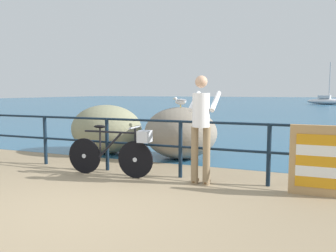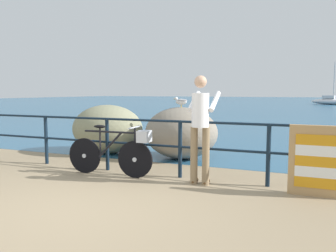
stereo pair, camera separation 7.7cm
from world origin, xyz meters
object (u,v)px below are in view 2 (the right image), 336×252
object	(u,v)px
bicycle	(116,151)
breakwater_boulder_main	(181,133)
breakwater_boulder_left	(107,129)
sailboat	(331,101)
person_at_railing	(201,124)
folded_deckchair_stack	(319,161)
seagull	(181,101)

from	to	relation	value
bicycle	breakwater_boulder_main	world-z (taller)	breakwater_boulder_main
breakwater_boulder_left	sailboat	size ratio (longest dim) A/B	0.37
bicycle	sailboat	xyz separation A→B (m)	(5.88, 38.10, -0.04)
bicycle	sailboat	world-z (taller)	sailboat
person_at_railing	bicycle	bearing A→B (deg)	91.99
folded_deckchair_stack	breakwater_boulder_main	bearing A→B (deg)	146.18
breakwater_boulder_main	seagull	bearing A→B (deg)	-73.12
bicycle	breakwater_boulder_left	world-z (taller)	breakwater_boulder_left
bicycle	breakwater_boulder_main	xyz separation A→B (m)	(0.52, 1.98, 0.12)
bicycle	folded_deckchair_stack	distance (m)	3.33
breakwater_boulder_main	seagull	world-z (taller)	seagull
bicycle	folded_deckchair_stack	size ratio (longest dim) A/B	1.63
folded_deckchair_stack	breakwater_boulder_left	bearing A→B (deg)	158.75
bicycle	person_at_railing	xyz separation A→B (m)	(1.55, 0.07, 0.53)
bicycle	breakwater_boulder_main	bearing A→B (deg)	73.19
bicycle	sailboat	bearing A→B (deg)	79.11
folded_deckchair_stack	breakwater_boulder_left	distance (m)	5.10
folded_deckchair_stack	person_at_railing	bearing A→B (deg)	-179.20
person_at_railing	breakwater_boulder_left	bearing A→B (deg)	57.29
person_at_railing	sailboat	distance (m)	38.28
bicycle	sailboat	distance (m)	38.55
seagull	sailboat	bearing A→B (deg)	-99.99
bicycle	breakwater_boulder_left	bearing A→B (deg)	124.02
breakwater_boulder_left	sailboat	world-z (taller)	sailboat
breakwater_boulder_main	folded_deckchair_stack	bearing A→B (deg)	-33.82
bicycle	seagull	distance (m)	2.17
seagull	sailboat	xyz separation A→B (m)	(5.35, 36.17, -0.88)
person_at_railing	folded_deckchair_stack	xyz separation A→B (m)	(1.78, 0.02, -0.47)
folded_deckchair_stack	sailboat	world-z (taller)	sailboat
person_at_railing	sailboat	world-z (taller)	sailboat
person_at_railing	breakwater_boulder_main	xyz separation A→B (m)	(-1.03, 1.91, -0.41)
folded_deckchair_stack	sailboat	xyz separation A→B (m)	(2.55, 38.01, -0.10)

